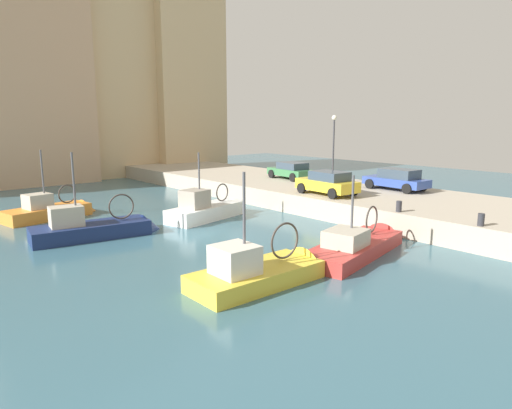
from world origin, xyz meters
name	(u,v)px	position (x,y,z in m)	size (l,w,h in m)	color
water_surface	(209,236)	(0.00, 0.00, 0.00)	(80.00, 80.00, 0.00)	#386070
quay_wall	(352,199)	(11.50, 0.00, 0.60)	(9.00, 56.00, 1.20)	#ADA08C
fishing_boat_red	(358,251)	(3.28, -6.63, 0.11)	(7.23, 3.27, 4.37)	#BC3833
fishing_boat_navy	(98,234)	(-4.20, 3.49, 0.13)	(6.48, 2.76, 5.08)	navy
fishing_boat_yellow	(264,278)	(-2.19, -6.62, 0.15)	(5.71, 2.36, 4.97)	gold
fishing_boat_orange	(53,216)	(-4.45, 9.59, 0.12)	(5.73, 2.74, 4.86)	orange
fishing_boat_white	(210,215)	(2.54, 3.53, 0.16)	(6.17, 3.03, 4.73)	white
parked_car_yellow	(328,183)	(8.69, -0.24, 1.94)	(2.18, 4.00, 1.44)	gold
parked_car_blue	(397,179)	(13.56, -1.95, 1.91)	(2.07, 4.18, 1.38)	#334C9E
parked_car_green	(291,170)	(12.27, 6.44, 1.87)	(2.26, 4.06, 1.29)	#387547
mooring_bollard_mid	(481,220)	(7.35, -10.00, 1.48)	(0.28, 0.28, 0.55)	#2D2D33
mooring_bollard_north	(399,206)	(7.35, -6.00, 1.48)	(0.28, 0.28, 0.55)	#2D2D33
quay_streetlamp	(334,138)	(13.00, 2.96, 4.45)	(0.36, 0.36, 4.83)	#38383D
waterfront_building_west	(180,84)	(14.79, 26.32, 9.51)	(8.21, 6.81, 18.98)	#D1B284
waterfront_building_central	(20,57)	(-0.98, 27.40, 11.20)	(10.49, 8.68, 22.36)	tan
waterfront_building_east	(98,65)	(6.51, 28.41, 11.13)	(10.18, 8.43, 22.22)	#D1B284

